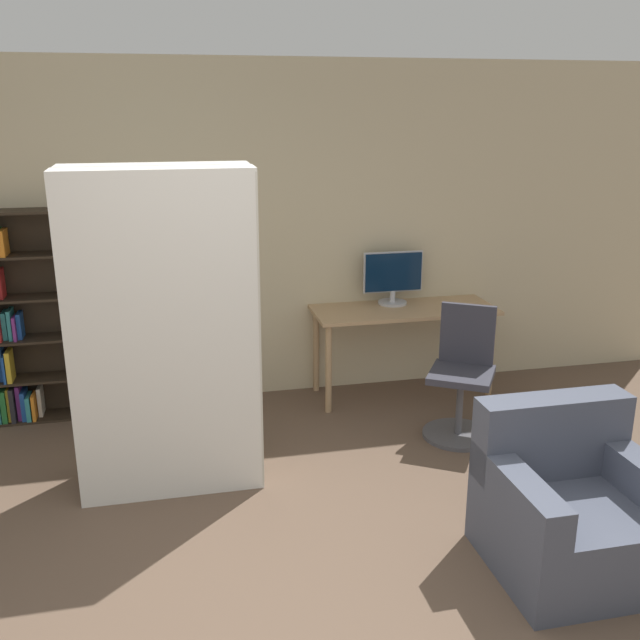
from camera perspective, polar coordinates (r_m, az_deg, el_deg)
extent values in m
cube|color=#C6B793|center=(5.75, -7.59, 6.69)|extent=(8.00, 0.06, 2.70)
cube|color=tan|center=(5.87, 6.74, 0.81)|extent=(1.50, 0.58, 0.03)
cylinder|color=tan|center=(5.60, 0.69, -3.95)|extent=(0.05, 0.05, 0.72)
cylinder|color=tan|center=(6.05, 13.52, -2.83)|extent=(0.05, 0.05, 0.72)
cylinder|color=tan|center=(6.02, -0.31, -2.44)|extent=(0.05, 0.05, 0.72)
cylinder|color=tan|center=(6.44, 11.77, -1.51)|extent=(0.05, 0.05, 0.72)
cylinder|color=#B7B7BC|center=(5.98, 5.81, 1.40)|extent=(0.24, 0.24, 0.02)
cylinder|color=#B7B7BC|center=(5.97, 5.82, 1.93)|extent=(0.04, 0.04, 0.09)
cube|color=#B7B7BC|center=(5.93, 5.86, 3.86)|extent=(0.51, 0.02, 0.34)
cube|color=#0A1E38|center=(5.92, 5.88, 3.84)|extent=(0.48, 0.03, 0.32)
cylinder|color=#4C4C51|center=(5.42, 10.96, -8.97)|extent=(0.52, 0.52, 0.03)
cylinder|color=#4C4C51|center=(5.33, 11.10, -6.74)|extent=(0.05, 0.05, 0.43)
cube|color=#33333D|center=(5.24, 11.24, -4.33)|extent=(0.61, 0.61, 0.05)
cube|color=#33333D|center=(5.34, 11.71, -1.09)|extent=(0.36, 0.24, 0.45)
cube|color=#2D2319|center=(5.71, -17.56, 0.41)|extent=(0.02, 0.28, 1.62)
cube|color=#2D2319|center=(5.88, -21.25, 0.52)|extent=(0.80, 0.02, 1.62)
cube|color=#2D2319|center=(6.02, -20.61, -7.17)|extent=(0.76, 0.24, 0.02)
cube|color=#2D2319|center=(5.90, -20.93, -4.32)|extent=(0.76, 0.24, 0.02)
cube|color=#2D2319|center=(5.80, -21.25, -1.36)|extent=(0.76, 0.24, 0.02)
cube|color=#2D2319|center=(5.72, -21.59, 1.70)|extent=(0.76, 0.24, 0.02)
cube|color=#2D2319|center=(5.65, -21.94, 4.85)|extent=(0.76, 0.24, 0.02)
cube|color=#2D2319|center=(5.60, -22.30, 8.06)|extent=(0.76, 0.24, 0.02)
cube|color=teal|center=(6.00, -24.22, -6.22)|extent=(0.02, 0.15, 0.26)
cube|color=#287A38|center=(6.02, -23.85, -6.13)|extent=(0.04, 0.20, 0.26)
cube|color=gold|center=(6.03, -23.52, -6.03)|extent=(0.02, 0.20, 0.26)
cube|color=#232328|center=(5.99, -23.29, -6.13)|extent=(0.03, 0.18, 0.27)
cube|color=#7A2D84|center=(6.02, -22.84, -5.91)|extent=(0.03, 0.19, 0.28)
cube|color=#1E4C9E|center=(6.00, -22.54, -6.21)|extent=(0.03, 0.18, 0.23)
cube|color=teal|center=(5.98, -22.21, -6.43)|extent=(0.03, 0.18, 0.19)
cube|color=orange|center=(5.96, -21.86, -6.40)|extent=(0.02, 0.16, 0.20)
cube|color=silver|center=(6.02, -21.43, -5.96)|extent=(0.03, 0.16, 0.23)
cube|color=#1E4C9E|center=(5.93, -24.10, -3.11)|extent=(0.03, 0.14, 0.27)
cube|color=#1E4C9E|center=(5.88, -23.87, -3.54)|extent=(0.02, 0.15, 0.21)
cube|color=gold|center=(5.89, -23.56, -3.35)|extent=(0.03, 0.16, 0.24)
cube|color=red|center=(5.83, -24.19, -0.56)|extent=(0.02, 0.17, 0.19)
cube|color=teal|center=(5.85, -23.84, -0.34)|extent=(0.03, 0.15, 0.21)
cube|color=teal|center=(5.83, -23.47, -0.27)|extent=(0.03, 0.17, 0.23)
cube|color=#7A2D84|center=(5.79, -23.19, -0.58)|extent=(0.02, 0.13, 0.18)
cube|color=#1E4C9E|center=(5.82, -22.85, -0.38)|extent=(0.03, 0.14, 0.20)
cube|color=red|center=(5.75, -24.13, 2.70)|extent=(0.02, 0.15, 0.22)
cube|color=orange|center=(5.65, -23.98, 5.69)|extent=(0.04, 0.19, 0.19)
cube|color=silver|center=(4.33, -12.29, -1.57)|extent=(1.12, 0.25, 2.02)
cube|color=beige|center=(4.36, -5.01, -1.10)|extent=(0.01, 0.26, 1.98)
cube|color=silver|center=(4.60, -12.34, -0.51)|extent=(1.12, 0.25, 2.02)
cube|color=beige|center=(4.63, -5.47, -0.07)|extent=(0.01, 0.25, 1.98)
cube|color=#474C5B|center=(4.10, 19.64, -15.84)|extent=(0.85, 0.80, 0.40)
cube|color=#474C5B|center=(4.12, 18.03, -8.76)|extent=(0.85, 0.20, 0.45)
cube|color=#474C5B|center=(3.79, 15.54, -13.03)|extent=(0.16, 0.80, 0.20)
cube|color=#474C5B|center=(4.14, 24.19, -11.30)|extent=(0.16, 0.80, 0.20)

